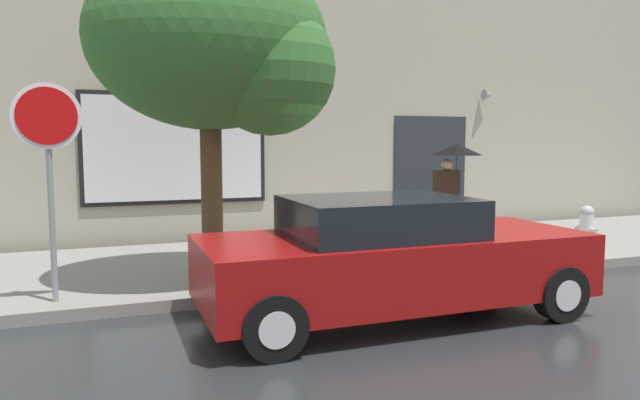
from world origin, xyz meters
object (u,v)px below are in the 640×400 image
object	(u,v)px
parked_car	(392,258)
fire_hydrant	(586,228)
stop_sign	(48,149)
pedestrian_with_umbrella	(453,164)
street_tree	(221,46)

from	to	relation	value
parked_car	fire_hydrant	bearing A→B (deg)	21.10
fire_hydrant	stop_sign	world-z (taller)	stop_sign
pedestrian_with_umbrella	stop_sign	world-z (taller)	stop_sign
parked_car	street_tree	xyz separation A→B (m)	(-1.57, 1.91, 2.59)
street_tree	stop_sign	distance (m)	2.53
pedestrian_with_umbrella	street_tree	world-z (taller)	street_tree
street_tree	stop_sign	size ratio (longest dim) A/B	1.73
pedestrian_with_umbrella	street_tree	size ratio (longest dim) A/B	0.42
pedestrian_with_umbrella	stop_sign	size ratio (longest dim) A/B	0.73
fire_hydrant	pedestrian_with_umbrella	distance (m)	2.55
stop_sign	fire_hydrant	bearing A→B (deg)	2.41
parked_car	pedestrian_with_umbrella	size ratio (longest dim) A/B	2.42
pedestrian_with_umbrella	street_tree	xyz separation A→B (m)	(-4.61, -1.48, 1.68)
fire_hydrant	stop_sign	size ratio (longest dim) A/B	0.31
street_tree	stop_sign	xyz separation A→B (m)	(-2.10, -0.43, -1.33)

